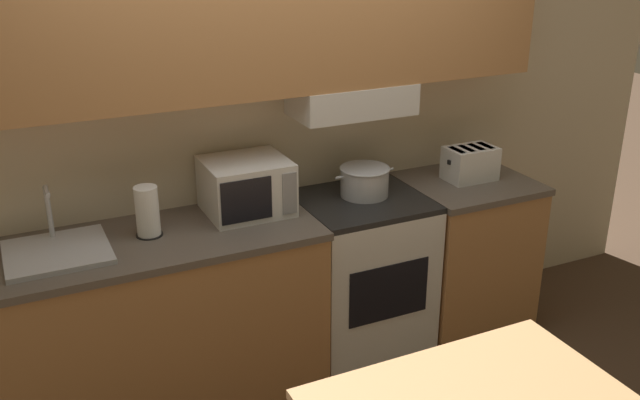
# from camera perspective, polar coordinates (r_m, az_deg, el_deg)

# --- Properties ---
(ground_plane) EXTENTS (16.00, 16.00, 0.00)m
(ground_plane) POSITION_cam_1_polar(r_m,az_deg,el_deg) (4.25, -3.94, -10.96)
(ground_plane) COLOR #4C3828
(wall_back) EXTENTS (5.25, 0.38, 2.55)m
(wall_back) POSITION_cam_1_polar(r_m,az_deg,el_deg) (3.60, -4.02, 9.61)
(wall_back) COLOR beige
(wall_back) RESTS_ON ground_plane
(lower_counter_main) EXTENTS (1.52, 0.64, 0.91)m
(lower_counter_main) POSITION_cam_1_polar(r_m,az_deg,el_deg) (3.59, -12.40, -9.52)
(lower_counter_main) COLOR #B27A47
(lower_counter_main) RESTS_ON ground_plane
(lower_counter_right_stub) EXTENTS (0.69, 0.64, 0.91)m
(lower_counter_right_stub) POSITION_cam_1_polar(r_m,az_deg,el_deg) (4.26, 11.33, -4.21)
(lower_counter_right_stub) COLOR #B27A47
(lower_counter_right_stub) RESTS_ON ground_plane
(stove_range) EXTENTS (0.65, 0.61, 0.91)m
(stove_range) POSITION_cam_1_polar(r_m,az_deg,el_deg) (3.93, 3.25, -6.09)
(stove_range) COLOR silver
(stove_range) RESTS_ON ground_plane
(cooking_pot) EXTENTS (0.34, 0.27, 0.16)m
(cooking_pot) POSITION_cam_1_polar(r_m,az_deg,el_deg) (3.76, 3.58, 1.57)
(cooking_pot) COLOR #B7BABF
(cooking_pot) RESTS_ON stove_range
(microwave) EXTENTS (0.41, 0.37, 0.27)m
(microwave) POSITION_cam_1_polar(r_m,az_deg,el_deg) (3.55, -5.92, 1.11)
(microwave) COLOR silver
(microwave) RESTS_ON lower_counter_main
(toaster) EXTENTS (0.29, 0.19, 0.19)m
(toaster) POSITION_cam_1_polar(r_m,az_deg,el_deg) (4.07, 11.92, 2.90)
(toaster) COLOR silver
(toaster) RESTS_ON lower_counter_right_stub
(sink_basin) EXTENTS (0.44, 0.41, 0.28)m
(sink_basin) POSITION_cam_1_polar(r_m,az_deg,el_deg) (3.33, -20.30, -3.83)
(sink_basin) COLOR #B7BABF
(sink_basin) RESTS_ON lower_counter_main
(paper_towel_roll) EXTENTS (0.12, 0.12, 0.24)m
(paper_towel_roll) POSITION_cam_1_polar(r_m,az_deg,el_deg) (3.36, -13.65, -0.91)
(paper_towel_roll) COLOR black
(paper_towel_roll) RESTS_ON lower_counter_main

